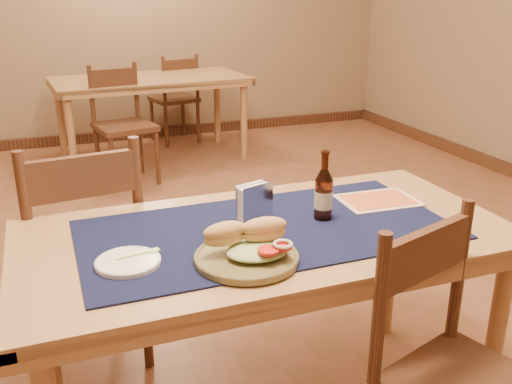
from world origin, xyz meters
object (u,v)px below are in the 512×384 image
object	(u,v)px
main_table	(267,253)
beer_bottle	(324,194)
back_table	(150,87)
chair_main_near	(460,382)
sandwich_plate	(249,250)
napkin_holder	(255,201)
chair_main_far	(82,251)

from	to	relation	value
main_table	beer_bottle	bearing A→B (deg)	4.18
back_table	chair_main_near	xyz separation A→B (m)	(0.06, -4.03, -0.18)
back_table	sandwich_plate	size ratio (longest dim) A/B	5.62
beer_bottle	napkin_holder	world-z (taller)	beer_bottle
chair_main_far	back_table	bearing A→B (deg)	73.76
chair_main_near	sandwich_plate	xyz separation A→B (m)	(-0.47, 0.39, 0.30)
sandwich_plate	napkin_holder	world-z (taller)	napkin_holder
sandwich_plate	napkin_holder	size ratio (longest dim) A/B	2.12
chair_main_near	sandwich_plate	bearing A→B (deg)	140.17
chair_main_far	napkin_holder	world-z (taller)	chair_main_far
chair_main_far	beer_bottle	xyz separation A→B (m)	(0.77, -0.56, 0.33)
main_table	sandwich_plate	world-z (taller)	sandwich_plate
main_table	sandwich_plate	size ratio (longest dim) A/B	5.25
chair_main_far	napkin_holder	distance (m)	0.78
back_table	main_table	bearing A→B (deg)	-94.61
sandwich_plate	back_table	bearing A→B (deg)	83.57
main_table	beer_bottle	size ratio (longest dim) A/B	6.73
napkin_holder	main_table	bearing A→B (deg)	-89.92
chair_main_near	chair_main_far	bearing A→B (deg)	127.92
main_table	chair_main_far	size ratio (longest dim) A/B	1.61
chair_main_near	napkin_holder	xyz separation A→B (m)	(-0.34, 0.70, 0.33)
chair_main_near	sandwich_plate	world-z (taller)	chair_main_near
back_table	chair_main_far	world-z (taller)	chair_main_far
back_table	chair_main_far	distance (m)	3.00
chair_main_far	napkin_holder	bearing A→B (deg)	-39.26
chair_main_far	napkin_holder	size ratio (longest dim) A/B	6.90
chair_main_far	chair_main_near	distance (m)	1.46
chair_main_far	beer_bottle	bearing A→B (deg)	-35.79
sandwich_plate	beer_bottle	distance (m)	0.40
back_table	chair_main_near	world-z (taller)	chair_main_near
back_table	sandwich_plate	bearing A→B (deg)	-96.43
chair_main_near	napkin_holder	distance (m)	0.84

